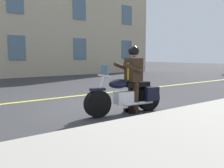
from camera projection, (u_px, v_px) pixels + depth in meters
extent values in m
plane|color=#333335|center=(101.00, 106.00, 7.46)|extent=(80.00, 80.00, 0.00)
cube|color=#E5DB4C|center=(69.00, 97.00, 9.04)|extent=(60.00, 0.16, 0.01)
cylinder|color=black|center=(98.00, 104.00, 6.03)|extent=(0.68, 0.27, 0.66)
cylinder|color=black|center=(148.00, 98.00, 6.82)|extent=(0.68, 0.27, 0.66)
cube|color=silver|center=(125.00, 97.00, 6.43)|extent=(0.59, 0.34, 0.32)
ellipsoid|color=black|center=(119.00, 84.00, 6.29)|extent=(0.59, 0.34, 0.24)
cube|color=black|center=(136.00, 84.00, 6.57)|extent=(0.73, 0.36, 0.12)
cube|color=black|center=(152.00, 94.00, 6.59)|extent=(0.41, 0.16, 0.36)
cube|color=black|center=(142.00, 92.00, 6.97)|extent=(0.41, 0.16, 0.36)
cylinder|color=silver|center=(98.00, 93.00, 6.01)|extent=(0.35, 0.09, 0.76)
cylinder|color=silver|center=(104.00, 76.00, 6.05)|extent=(0.10, 0.60, 0.04)
cube|color=black|center=(98.00, 89.00, 5.99)|extent=(0.38, 0.20, 0.06)
cylinder|color=silver|center=(138.00, 103.00, 6.47)|extent=(0.90, 0.18, 0.08)
cube|color=slate|center=(105.00, 71.00, 6.05)|extent=(0.08, 0.32, 0.28)
cylinder|color=black|center=(136.00, 97.00, 6.46)|extent=(0.14, 0.14, 0.84)
cube|color=black|center=(134.00, 111.00, 6.47)|extent=(0.27, 0.14, 0.10)
cylinder|color=black|center=(131.00, 96.00, 6.66)|extent=(0.14, 0.14, 0.84)
cube|color=black|center=(129.00, 110.00, 6.67)|extent=(0.27, 0.14, 0.10)
cube|color=black|center=(133.00, 70.00, 6.48)|extent=(0.36, 0.43, 0.60)
cube|color=#B28C14|center=(128.00, 71.00, 6.40)|extent=(0.03, 0.07, 0.44)
cylinder|color=black|center=(133.00, 68.00, 6.19)|extent=(0.56, 0.16, 0.28)
cylinder|color=black|center=(123.00, 67.00, 6.57)|extent=(0.56, 0.16, 0.28)
sphere|color=tan|center=(134.00, 53.00, 6.43)|extent=(0.22, 0.22, 0.22)
sphere|color=black|center=(134.00, 51.00, 6.43)|extent=(0.28, 0.28, 0.28)
cube|color=#B7A88C|center=(2.00, 0.00, 18.47)|extent=(23.74, 6.00, 11.09)
cube|color=slate|center=(127.00, 50.00, 22.21)|extent=(1.10, 0.06, 1.60)
cube|color=slate|center=(80.00, 49.00, 19.34)|extent=(1.10, 0.06, 1.60)
cube|color=slate|center=(17.00, 48.00, 16.48)|extent=(1.10, 0.06, 1.60)
cube|color=slate|center=(127.00, 15.00, 21.87)|extent=(1.10, 0.06, 1.60)
cube|color=slate|center=(79.00, 9.00, 19.00)|extent=(1.10, 0.06, 1.60)
cube|color=slate|center=(15.00, 1.00, 16.14)|extent=(1.10, 0.06, 1.60)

